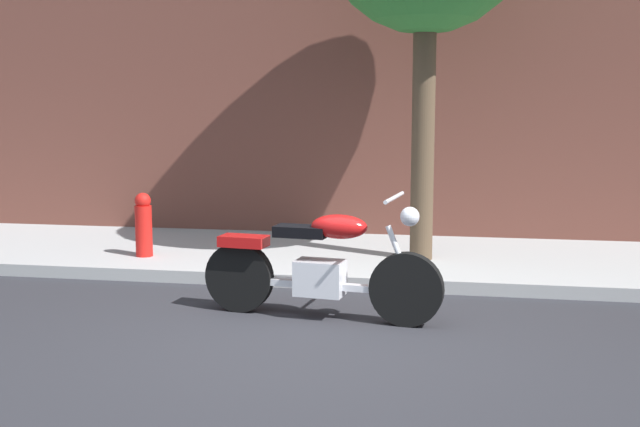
% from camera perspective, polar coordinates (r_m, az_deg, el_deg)
% --- Properties ---
extents(ground_plane, '(60.00, 60.00, 0.00)m').
position_cam_1_polar(ground_plane, '(6.44, -0.86, -9.40)').
color(ground_plane, '#28282D').
extents(sidewalk, '(19.49, 2.78, 0.14)m').
position_cam_1_polar(sidewalk, '(9.42, 2.73, -3.34)').
color(sidewalk, '#A0A0A0').
rests_on(sidewalk, ground).
extents(motorcycle, '(2.25, 0.73, 1.16)m').
position_cam_1_polar(motorcycle, '(6.95, -0.01, -4.04)').
color(motorcycle, black).
rests_on(motorcycle, ground).
extents(fire_hydrant, '(0.20, 0.20, 0.91)m').
position_cam_1_polar(fire_hydrant, '(9.36, -13.02, -1.21)').
color(fire_hydrant, red).
rests_on(fire_hydrant, ground).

